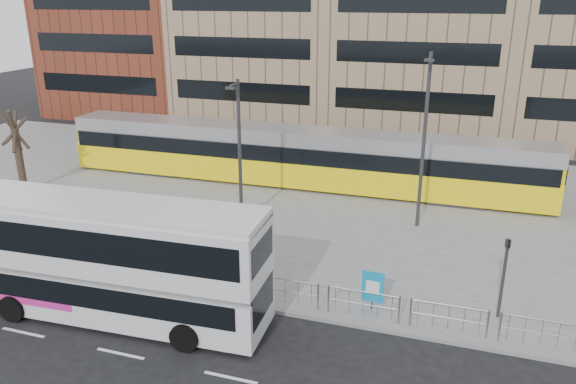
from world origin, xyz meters
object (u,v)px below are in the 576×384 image
(ad_panel, at_px, (373,288))
(traffic_light_west, at_px, (126,222))
(double_decker_bus, at_px, (113,257))
(lamp_post_east, at_px, (424,136))
(traffic_light_east, at_px, (505,268))
(bare_tree, at_px, (11,106))
(tram, at_px, (297,157))
(lamp_post_west, at_px, (239,148))
(pedestrian, at_px, (56,233))

(ad_panel, relative_size, traffic_light_west, 0.50)
(double_decker_bus, bearing_deg, lamp_post_east, 48.23)
(traffic_light_east, relative_size, bare_tree, 0.44)
(tram, height_order, bare_tree, bare_tree)
(traffic_light_east, bearing_deg, bare_tree, 147.40)
(double_decker_bus, distance_m, bare_tree, 16.78)
(traffic_light_west, height_order, bare_tree, bare_tree)
(lamp_post_west, xyz_separation_m, lamp_post_east, (8.63, 2.55, 0.65))
(pedestrian, height_order, traffic_light_west, traffic_light_west)
(ad_panel, xyz_separation_m, bare_tree, (-22.12, 6.72, 4.23))
(ad_panel, bearing_deg, lamp_post_west, 145.59)
(lamp_post_west, distance_m, lamp_post_east, 9.02)
(lamp_post_east, bearing_deg, traffic_light_west, -144.71)
(ad_panel, xyz_separation_m, traffic_light_west, (-10.77, 0.48, 1.07))
(double_decker_bus, bearing_deg, traffic_light_east, 14.47)
(traffic_light_east, bearing_deg, ad_panel, 171.29)
(double_decker_bus, relative_size, traffic_light_east, 3.67)
(double_decker_bus, bearing_deg, tram, 81.10)
(pedestrian, bearing_deg, lamp_post_east, -60.36)
(bare_tree, bearing_deg, traffic_light_west, -28.83)
(double_decker_bus, xyz_separation_m, pedestrian, (-5.80, 3.75, -1.39))
(lamp_post_west, bearing_deg, traffic_light_east, -22.80)
(lamp_post_west, bearing_deg, double_decker_bus, -96.34)
(ad_panel, bearing_deg, tram, 121.68)
(ad_panel, bearing_deg, traffic_light_west, -178.99)
(traffic_light_west, bearing_deg, ad_panel, 2.58)
(double_decker_bus, height_order, traffic_light_east, double_decker_bus)
(double_decker_bus, height_order, ad_panel, double_decker_bus)
(pedestrian, distance_m, lamp_post_west, 9.34)
(traffic_light_east, height_order, bare_tree, bare_tree)
(lamp_post_west, bearing_deg, lamp_post_east, 16.46)
(pedestrian, relative_size, lamp_post_west, 0.24)
(double_decker_bus, height_order, lamp_post_east, lamp_post_east)
(pedestrian, relative_size, bare_tree, 0.25)
(pedestrian, bearing_deg, tram, -29.12)
(tram, relative_size, traffic_light_west, 9.60)
(pedestrian, bearing_deg, bare_tree, 52.52)
(ad_panel, height_order, traffic_light_east, traffic_light_east)
(lamp_post_east, bearing_deg, bare_tree, -175.16)
(tram, distance_m, traffic_light_west, 13.24)
(traffic_light_east, relative_size, lamp_post_west, 0.42)
(ad_panel, distance_m, pedestrian, 14.67)
(tram, relative_size, ad_panel, 19.21)
(double_decker_bus, relative_size, bare_tree, 1.60)
(pedestrian, xyz_separation_m, bare_tree, (-7.45, 6.14, 4.25))
(tram, relative_size, pedestrian, 16.64)
(pedestrian, distance_m, lamp_post_east, 17.85)
(double_decker_bus, xyz_separation_m, lamp_post_west, (1.03, 9.28, 1.78))
(ad_panel, bearing_deg, traffic_light_east, 15.17)
(ad_panel, height_order, traffic_light_west, traffic_light_west)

